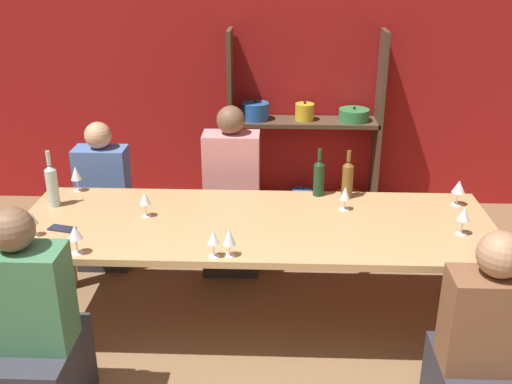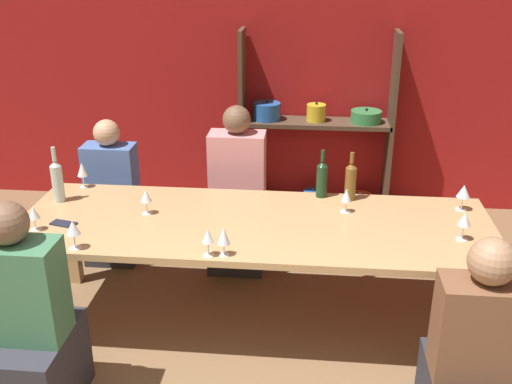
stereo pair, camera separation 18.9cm
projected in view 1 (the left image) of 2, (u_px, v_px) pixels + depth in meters
wall_back_red at (259, 54)px, 5.13m from camera, size 8.80×0.06×2.70m
shelf_unit at (304, 145)px, 5.22m from camera, size 1.30×0.30×1.59m
dining_table at (255, 233)px, 3.56m from camera, size 2.80×0.96×0.72m
wine_bottle_green at (347, 179)px, 3.82m from camera, size 0.07×0.07×0.32m
wine_bottle_dark at (52, 184)px, 3.69m from camera, size 0.07×0.07×0.36m
wine_bottle_amber at (319, 177)px, 3.85m from camera, size 0.07×0.07×0.32m
wine_glass_red_a at (459, 187)px, 3.71m from camera, size 0.08×0.08×0.16m
wine_glass_red_b at (345, 194)px, 3.65m from camera, size 0.06×0.06×0.15m
wine_glass_white_a at (32, 219)px, 3.33m from camera, size 0.07×0.07×0.15m
wine_glass_empty_a at (76, 173)px, 3.91m from camera, size 0.07×0.07×0.18m
wine_glass_white_b at (229, 237)px, 3.11m from camera, size 0.07×0.07×0.16m
wine_glass_empty_b at (145, 199)px, 3.56m from camera, size 0.07×0.07×0.16m
wine_glass_red_c at (464, 215)px, 3.34m from camera, size 0.07×0.07×0.17m
wine_glass_red_d at (75, 233)px, 3.13m from camera, size 0.08×0.08×0.17m
wine_glass_white_c at (213, 238)px, 3.10m from camera, size 0.06×0.06×0.15m
cell_phone at (62, 229)px, 3.44m from camera, size 0.16×0.10×0.01m
person_near_a at (33, 347)px, 2.92m from camera, size 0.42×0.53×1.17m
person_far_a at (232, 208)px, 4.38m from camera, size 0.40×0.50×1.21m
person_near_b at (481, 364)px, 2.84m from camera, size 0.40×0.50×1.10m
person_far_b at (106, 211)px, 4.46m from camera, size 0.38×0.47×1.08m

